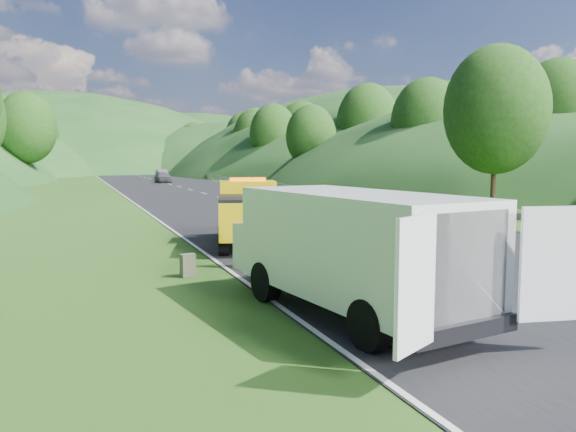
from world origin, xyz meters
name	(u,v)px	position (x,y,z in m)	size (l,w,h in m)	color
ground	(355,263)	(0.00, 0.00, 0.00)	(320.00, 320.00, 0.00)	#38661E
road_surface	(190,190)	(3.00, 40.00, 0.01)	(14.00, 200.00, 0.02)	black
guardrail	(229,183)	(10.30, 52.50, 0.00)	(0.06, 140.00, 1.52)	gray
tree_line_right	(300,179)	(23.00, 60.00, 0.00)	(14.00, 140.00, 14.00)	#2D5519
hills_backdrop	(130,170)	(6.50, 134.70, 0.00)	(201.00, 288.60, 44.00)	#2D5B23
tow_truck	(249,213)	(-2.02, 4.33, 1.19)	(3.45, 6.01, 2.44)	black
white_van	(350,246)	(-2.76, -4.93, 1.42)	(4.03, 7.42, 2.51)	black
woman	(249,268)	(-3.26, 0.39, 0.00)	(0.60, 0.44, 1.66)	silver
child	(306,265)	(-1.51, 0.25, 0.00)	(0.51, 0.40, 1.06)	#D0C76F
worker	(408,318)	(-1.80, -5.63, 0.00)	(1.13, 0.65, 1.75)	black
suitcase	(188,265)	(-5.13, -0.14, 0.31)	(0.39, 0.22, 0.63)	#616149
spare_tire	(399,316)	(-1.87, -5.40, 0.00)	(0.65, 0.65, 0.20)	black
passing_suv	(366,232)	(3.80, 6.13, 0.00)	(2.42, 5.25, 1.46)	black
dist_car_a	(163,183)	(2.92, 56.94, 0.00)	(1.74, 4.32, 1.47)	#424246
dist_car_b	(162,178)	(4.98, 71.48, 0.00)	(1.43, 4.11, 1.35)	#62414F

